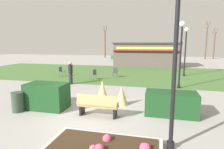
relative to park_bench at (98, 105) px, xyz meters
The scene contains 20 objects.
ground_plane 0.71m from the park_bench, 158.00° to the left, with size 80.00×80.00×0.00m, color #999691.
lawn_patch 11.82m from the park_bench, 92.35° to the left, with size 36.00×12.00×0.01m, color #446B33.
park_bench is the anchor object (origin of this frame).
hedge_left 2.63m from the park_bench, behind, with size 1.86×1.10×1.19m, color #19421E.
hedge_right 3.11m from the park_bench, 18.14° to the left, with size 2.12×1.10×0.98m, color #19421E.
ornamental_grass_behind_left 1.87m from the park_bench, 69.06° to the left, with size 0.64×0.64×0.93m, color tan.
ornamental_grass_behind_right 2.01m from the park_bench, 101.15° to the left, with size 0.67×0.67×1.13m, color tan.
lamppost_near 4.05m from the park_bench, 32.82° to the right, with size 0.36×0.36×4.45m.
lamppost_mid 7.61m from the park_bench, 58.62° to the left, with size 0.36×0.36×4.45m.
lamppost_far 12.71m from the park_bench, 67.70° to the left, with size 0.36×0.36×4.45m.
trash_bin 3.64m from the park_bench, behind, with size 0.52×0.52×0.88m, color #2D4233.
food_kiosk 19.09m from the park_bench, 87.66° to the left, with size 8.64×4.76×3.16m.
cafe_chair_west 10.55m from the park_bench, 126.64° to the left, with size 0.49×0.49×0.89m.
cafe_chair_east 9.37m from the park_bench, 98.49° to the left, with size 0.58×0.58×0.89m.
cafe_chair_center 8.17m from the park_bench, 110.57° to the left, with size 0.58×0.58×0.89m.
person_strolling 6.85m from the park_bench, 125.23° to the left, with size 0.34×0.34×1.69m.
parked_car_west_slot 27.46m from the park_bench, 98.47° to the left, with size 4.24×2.13×1.20m.
tree_left_bg 35.45m from the park_bench, 71.42° to the left, with size 0.91×0.96×7.29m.
tree_right_bg 37.12m from the park_bench, 69.43° to the left, with size 0.91×0.96×6.08m.
tree_center_bg 34.16m from the park_bench, 105.44° to the left, with size 0.91×0.96×6.86m.
Camera 1 is at (2.85, -7.33, 2.99)m, focal length 30.32 mm.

